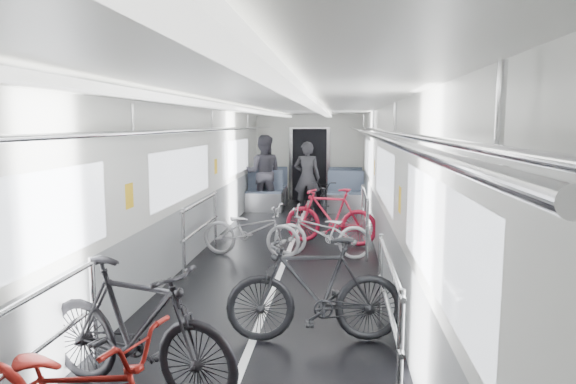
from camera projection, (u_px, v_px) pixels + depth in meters
name	position (u px, v px, depth m)	size (l,w,h in m)	color
car_shell	(293.00, 180.00, 9.27)	(3.02, 14.01, 2.41)	black
bike_left_mid	(136.00, 328.00, 4.02)	(0.52, 1.83, 1.10)	black
bike_left_far	(251.00, 230.00, 8.29)	(0.58, 1.65, 0.87)	#A8A7AB
bike_right_near	(315.00, 290.00, 5.03)	(0.49, 1.75, 1.05)	black
bike_right_mid	(322.00, 232.00, 8.22)	(0.55, 1.58, 0.83)	silver
bike_right_far	(330.00, 216.00, 9.14)	(0.48, 1.69, 1.02)	#B3162E
bike_aisle	(324.00, 197.00, 12.30)	(0.54, 1.54, 0.81)	black
person_standing	(307.00, 178.00, 12.28)	(0.63, 0.41, 1.73)	black
person_seated	(264.00, 173.00, 12.73)	(0.91, 0.71, 1.87)	#2E2C34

